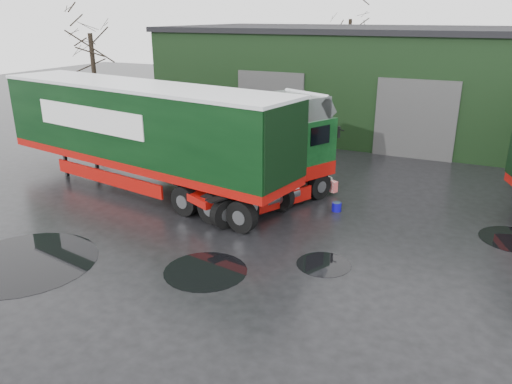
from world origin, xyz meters
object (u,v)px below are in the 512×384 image
(hero_tractor, at_px, (257,153))
(wash_bucket, at_px, (337,207))
(warehouse, at_px, (433,82))
(trailer_left, at_px, (141,138))
(tree_back_a, at_px, (349,43))
(tree_left, at_px, (93,62))

(hero_tractor, xyz_separation_m, wash_bucket, (3.03, 0.62, -1.90))
(warehouse, bearing_deg, trailer_left, -120.86)
(warehouse, distance_m, wash_bucket, 15.23)
(trailer_left, bearing_deg, warehouse, -20.90)
(trailer_left, relative_size, wash_bucket, 40.78)
(wash_bucket, bearing_deg, trailer_left, -172.84)
(tree_back_a, bearing_deg, hero_tractor, -81.91)
(wash_bucket, height_order, tree_left, tree_left)
(wash_bucket, bearing_deg, warehouse, 84.85)
(tree_left, bearing_deg, warehouse, 22.83)
(warehouse, relative_size, wash_bucket, 92.12)
(warehouse, bearing_deg, wash_bucket, -95.15)
(wash_bucket, relative_size, tree_back_a, 0.04)
(wash_bucket, bearing_deg, tree_left, 158.72)
(trailer_left, bearing_deg, wash_bucket, -72.89)
(hero_tractor, bearing_deg, warehouse, 99.91)
(trailer_left, xyz_separation_m, tree_left, (-9.50, 7.90, 2.02))
(warehouse, xyz_separation_m, trailer_left, (-9.50, -15.90, -0.93))
(wash_bucket, distance_m, tree_left, 19.39)
(warehouse, distance_m, tree_back_a, 12.90)
(warehouse, height_order, tree_back_a, tree_back_a)
(trailer_left, xyz_separation_m, tree_back_a, (1.50, 25.90, 2.52))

